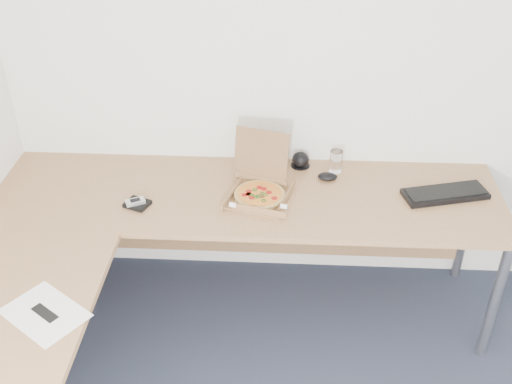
# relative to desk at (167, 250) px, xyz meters

# --- Properties ---
(room_shell) EXTENTS (3.50, 3.50, 2.50)m
(room_shell) POSITION_rel_desk_xyz_m (0.82, -0.97, 0.55)
(room_shell) COLOR white
(room_shell) RESTS_ON ground
(desk) EXTENTS (2.50, 2.20, 0.73)m
(desk) POSITION_rel_desk_xyz_m (0.00, 0.00, 0.00)
(desk) COLOR #A8784C
(desk) RESTS_ON ground
(pizza_box) EXTENTS (0.28, 0.32, 0.28)m
(pizza_box) POSITION_rel_desk_xyz_m (0.39, 0.40, 0.06)
(pizza_box) COLOR olive
(pizza_box) RESTS_ON desk
(drinking_glass) EXTENTS (0.07, 0.07, 0.12)m
(drinking_glass) POSITION_rel_desk_xyz_m (0.77, 0.66, 0.09)
(drinking_glass) COLOR silver
(drinking_glass) RESTS_ON desk
(keyboard) EXTENTS (0.43, 0.24, 0.03)m
(keyboard) POSITION_rel_desk_xyz_m (1.29, 0.45, 0.04)
(keyboard) COLOR black
(keyboard) RESTS_ON desk
(mouse) EXTENTS (0.11, 0.08, 0.04)m
(mouse) POSITION_rel_desk_xyz_m (0.72, 0.58, 0.05)
(mouse) COLOR black
(mouse) RESTS_ON desk
(wallet) EXTENTS (0.14, 0.13, 0.02)m
(wallet) POSITION_rel_desk_xyz_m (-0.19, 0.30, 0.04)
(wallet) COLOR black
(wallet) RESTS_ON desk
(phone) EXTENTS (0.10, 0.08, 0.02)m
(phone) POSITION_rel_desk_xyz_m (-0.20, 0.29, 0.06)
(phone) COLOR #B2B5BA
(phone) RESTS_ON wallet
(paper_sheet) EXTENTS (0.38, 0.36, 0.00)m
(paper_sheet) POSITION_rel_desk_xyz_m (-0.39, -0.44, 0.03)
(paper_sheet) COLOR white
(paper_sheet) RESTS_ON desk
(dome_speaker) EXTENTS (0.10, 0.10, 0.09)m
(dome_speaker) POSITION_rel_desk_xyz_m (0.59, 0.71, 0.07)
(dome_speaker) COLOR black
(dome_speaker) RESTS_ON desk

